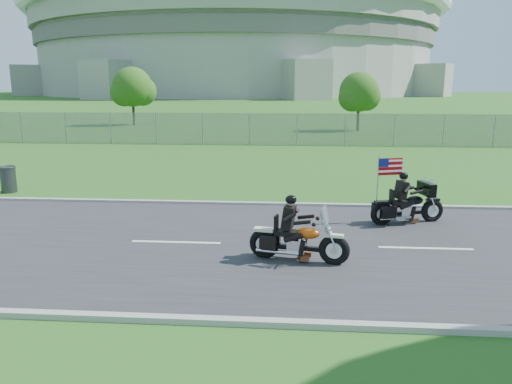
{
  "coord_description": "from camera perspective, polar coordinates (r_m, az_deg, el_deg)",
  "views": [
    {
      "loc": [
        0.86,
        -11.49,
        3.87
      ],
      "look_at": [
        -0.03,
        0.0,
        1.34
      ],
      "focal_mm": 35.0,
      "sensor_mm": 36.0,
      "label": 1
    }
  ],
  "objects": [
    {
      "name": "ground",
      "position": [
        12.16,
        0.13,
        -6.17
      ],
      "size": [
        420.0,
        420.0,
        0.0
      ],
      "primitive_type": "plane",
      "color": "#234D18",
      "rests_on": "ground"
    },
    {
      "name": "road",
      "position": [
        12.15,
        0.13,
        -6.08
      ],
      "size": [
        120.0,
        8.0,
        0.04
      ],
      "primitive_type": "cube",
      "color": "#28282B",
      "rests_on": "ground"
    },
    {
      "name": "curb_north",
      "position": [
        16.03,
        1.21,
        -1.4
      ],
      "size": [
        120.0,
        0.18,
        0.12
      ],
      "primitive_type": "cube",
      "color": "#9E9B93",
      "rests_on": "ground"
    },
    {
      "name": "curb_south",
      "position": [
        8.41,
        -2.0,
        -14.63
      ],
      "size": [
        120.0,
        0.18,
        0.12
      ],
      "primitive_type": "cube",
      "color": "#9E9B93",
      "rests_on": "ground"
    },
    {
      "name": "fence",
      "position": [
        32.16,
        -6.15,
        7.2
      ],
      "size": [
        60.0,
        0.03,
        2.0
      ],
      "primitive_type": "cube",
      "color": "gray",
      "rests_on": "ground"
    },
    {
      "name": "stadium",
      "position": [
        183.06,
        -2.23,
        16.05
      ],
      "size": [
        140.4,
        140.4,
        29.2
      ],
      "color": "#A3A099",
      "rests_on": "ground"
    },
    {
      "name": "tree_fence_near",
      "position": [
        41.86,
        11.74,
        10.91
      ],
      "size": [
        3.52,
        3.28,
        4.75
      ],
      "color": "#382316",
      "rests_on": "ground"
    },
    {
      "name": "tree_fence_mid",
      "position": [
        47.89,
        -13.88,
        11.36
      ],
      "size": [
        3.96,
        3.69,
        5.3
      ],
      "color": "#382316",
      "rests_on": "ground"
    },
    {
      "name": "motorcycle_lead",
      "position": [
        10.99,
        4.7,
        -5.6
      ],
      "size": [
        2.23,
        0.84,
        1.51
      ],
      "rotation": [
        0.0,
        0.0,
        -0.2
      ],
      "color": "black",
      "rests_on": "ground"
    },
    {
      "name": "motorcycle_follow",
      "position": [
        14.47,
        16.91,
        -1.58
      ],
      "size": [
        2.15,
        1.02,
        1.84
      ],
      "rotation": [
        0.0,
        0.0,
        0.29
      ],
      "color": "black",
      "rests_on": "ground"
    },
    {
      "name": "trash_can",
      "position": [
        20.0,
        -26.45,
        1.26
      ],
      "size": [
        0.55,
        0.55,
        0.92
      ],
      "primitive_type": "cylinder",
      "rotation": [
        0.0,
        0.0,
        0.03
      ],
      "color": "#35353A",
      "rests_on": "ground"
    }
  ]
}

